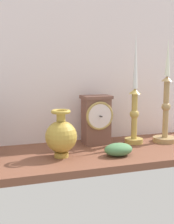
% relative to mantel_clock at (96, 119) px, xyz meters
% --- Properties ---
extents(ground_plane, '(1.00, 0.36, 0.02)m').
position_rel_mantel_clock_xyz_m(ground_plane, '(-0.08, -0.09, -0.11)').
color(ground_plane, brown).
extents(back_wall, '(1.20, 0.02, 0.65)m').
position_rel_mantel_clock_xyz_m(back_wall, '(-0.08, 0.09, 0.23)').
color(back_wall, white).
rests_on(back_wall, ground_plane).
extents(mantel_clock, '(0.11, 0.10, 0.19)m').
position_rel_mantel_clock_xyz_m(mantel_clock, '(0.00, 0.00, 0.00)').
color(mantel_clock, brown).
rests_on(mantel_clock, ground_plane).
extents(candlestick_tall_left, '(0.07, 0.07, 0.42)m').
position_rel_mantel_clock_xyz_m(candlestick_tall_left, '(0.14, -0.04, 0.04)').
color(candlestick_tall_left, tan).
rests_on(candlestick_tall_left, ground_plane).
extents(candlestick_tall_center, '(0.09, 0.09, 0.40)m').
position_rel_mantel_clock_xyz_m(candlestick_tall_center, '(0.27, -0.06, 0.03)').
color(candlestick_tall_center, '#A88655').
rests_on(candlestick_tall_center, ground_plane).
extents(brass_vase_bulbous, '(0.10, 0.10, 0.16)m').
position_rel_mantel_clock_xyz_m(brass_vase_bulbous, '(-0.17, -0.13, -0.02)').
color(brass_vase_bulbous, '#B6953A').
rests_on(brass_vase_bulbous, ground_plane).
extents(ivy_sprig, '(0.10, 0.07, 0.04)m').
position_rel_mantel_clock_xyz_m(ivy_sprig, '(0.01, -0.17, -0.07)').
color(ivy_sprig, '#4C7E4D').
rests_on(ivy_sprig, ground_plane).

